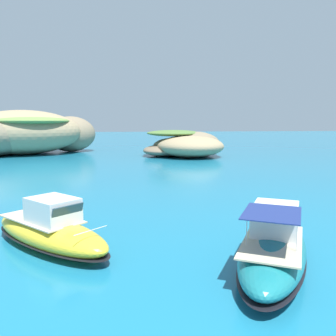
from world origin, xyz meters
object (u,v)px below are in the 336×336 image
object	(u,v)px
islet_small	(186,145)
motorboat_teal	(273,247)
islet_large	(21,134)
motorboat_yellow	(50,230)

from	to	relation	value
islet_small	motorboat_teal	world-z (taller)	islet_small
islet_large	motorboat_yellow	distance (m)	54.36
islet_large	islet_small	world-z (taller)	islet_large
islet_small	motorboat_yellow	bearing A→B (deg)	-109.21
islet_large	islet_small	bearing A→B (deg)	-15.97
islet_large	motorboat_teal	world-z (taller)	islet_large
motorboat_teal	motorboat_yellow	world-z (taller)	motorboat_teal
islet_large	motorboat_teal	xyz separation A→B (m)	(25.06, -55.81, -2.91)
islet_large	motorboat_teal	size ratio (longest dim) A/B	3.23
islet_small	motorboat_teal	xyz separation A→B (m)	(-5.34, -47.11, -1.05)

